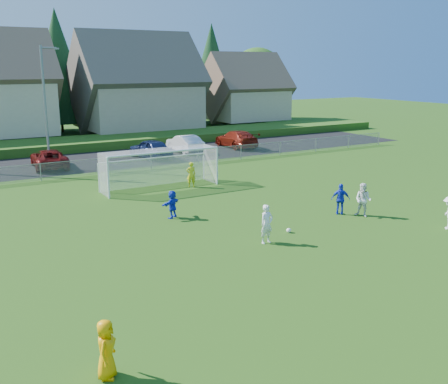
# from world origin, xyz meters

# --- Properties ---
(ground) EXTENTS (160.00, 160.00, 0.00)m
(ground) POSITION_xyz_m (0.00, 0.00, 0.00)
(ground) COLOR #193D0C
(ground) RESTS_ON ground
(asphalt_lot) EXTENTS (60.00, 60.00, 0.00)m
(asphalt_lot) POSITION_xyz_m (0.00, 27.50, 0.01)
(asphalt_lot) COLOR black
(asphalt_lot) RESTS_ON ground
(grass_embankment) EXTENTS (70.00, 6.00, 0.80)m
(grass_embankment) POSITION_xyz_m (0.00, 35.00, 0.40)
(grass_embankment) COLOR #1E420F
(grass_embankment) RESTS_ON ground
(soccer_ball) EXTENTS (0.22, 0.22, 0.22)m
(soccer_ball) POSITION_xyz_m (1.43, 4.51, 0.11)
(soccer_ball) COLOR white
(soccer_ball) RESTS_ON ground
(referee) EXTENTS (0.83, 0.91, 1.55)m
(referee) POSITION_xyz_m (-9.63, -2.42, 0.78)
(referee) COLOR #FC9E05
(referee) RESTS_ON ground
(player_white_a) EXTENTS (0.66, 0.46, 1.73)m
(player_white_a) POSITION_xyz_m (-0.30, 3.87, 0.86)
(player_white_a) COLOR white
(player_white_a) RESTS_ON ground
(player_white_b) EXTENTS (0.96, 1.05, 1.74)m
(player_white_b) POSITION_xyz_m (6.35, 4.71, 0.87)
(player_white_b) COLOR white
(player_white_b) RESTS_ON ground
(player_blue_a) EXTENTS (0.98, 0.93, 1.63)m
(player_blue_a) POSITION_xyz_m (5.64, 5.59, 0.82)
(player_blue_a) COLOR #142DBF
(player_blue_a) RESTS_ON ground
(player_blue_b) EXTENTS (1.36, 1.03, 1.43)m
(player_blue_b) POSITION_xyz_m (-2.18, 9.50, 0.72)
(player_blue_b) COLOR #142DBF
(player_blue_b) RESTS_ON ground
(goalkeeper) EXTENTS (0.68, 0.56, 1.62)m
(goalkeeper) POSITION_xyz_m (1.86, 15.19, 0.81)
(goalkeeper) COLOR yellow
(goalkeeper) RESTS_ON ground
(car_c) EXTENTS (2.81, 5.29, 1.41)m
(car_c) POSITION_xyz_m (-4.44, 26.36, 0.71)
(car_c) COLOR #5C0C0A
(car_c) RESTS_ON ground
(car_e) EXTENTS (2.49, 4.94, 1.61)m
(car_e) POSITION_xyz_m (3.82, 26.36, 0.81)
(car_e) COLOR #141F46
(car_e) RESTS_ON ground
(car_f) EXTENTS (1.65, 4.69, 1.54)m
(car_f) POSITION_xyz_m (7.69, 27.68, 0.77)
(car_f) COLOR silver
(car_f) RESTS_ON ground
(car_g) EXTENTS (2.56, 5.64, 1.60)m
(car_g) POSITION_xyz_m (13.11, 27.68, 0.80)
(car_g) COLOR maroon
(car_g) RESTS_ON ground
(soccer_goal) EXTENTS (7.42, 1.90, 2.50)m
(soccer_goal) POSITION_xyz_m (0.00, 16.05, 1.63)
(soccer_goal) COLOR white
(soccer_goal) RESTS_ON ground
(chainlink_fence) EXTENTS (52.06, 0.06, 1.20)m
(chainlink_fence) POSITION_xyz_m (0.00, 22.00, 0.63)
(chainlink_fence) COLOR gray
(chainlink_fence) RESTS_ON ground
(streetlight) EXTENTS (1.38, 0.18, 9.00)m
(streetlight) POSITION_xyz_m (-4.45, 26.00, 4.84)
(streetlight) COLOR slate
(streetlight) RESTS_ON ground
(houses_row) EXTENTS (53.90, 11.45, 13.27)m
(houses_row) POSITION_xyz_m (1.97, 42.46, 7.33)
(houses_row) COLOR tan
(houses_row) RESTS_ON ground
(tree_row) EXTENTS (65.98, 12.36, 13.80)m
(tree_row) POSITION_xyz_m (1.04, 48.74, 6.91)
(tree_row) COLOR #382616
(tree_row) RESTS_ON ground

